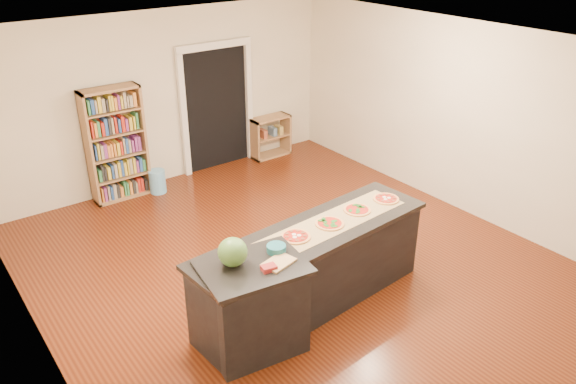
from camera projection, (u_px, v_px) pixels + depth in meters
room at (298, 167)px, 6.58m from camera, size 6.00×7.00×2.80m
doorway at (216, 101)px, 9.64m from camera, size 1.40×0.09×2.21m
kitchen_island at (313, 268)px, 6.31m from camera, size 2.95×0.80×0.97m
side_counter at (254, 307)px, 5.65m from camera, size 1.02×0.75×1.01m
bookshelf at (116, 144)px, 8.63m from camera, size 0.89×0.32×1.79m
low_shelf at (270, 136)px, 10.41m from camera, size 0.76×0.32×0.76m
waste_bin at (157, 181)px, 9.08m from camera, size 0.26×0.26×0.38m
kraft_paper at (313, 231)px, 6.09m from camera, size 2.59×0.65×0.00m
watermelon at (233, 252)px, 5.38m from camera, size 0.29×0.29×0.29m
cutting_board at (279, 262)px, 5.46m from camera, size 0.36×0.28×0.02m
package_red at (269, 268)px, 5.35m from camera, size 0.16×0.12×0.05m
package_teal at (276, 248)px, 5.64m from camera, size 0.20×0.20×0.07m
pizza_a at (224, 270)px, 5.40m from camera, size 0.29×0.29×0.02m
pizza_b at (264, 254)px, 5.65m from camera, size 0.30×0.30×0.02m
pizza_c at (296, 236)px, 5.97m from camera, size 0.33×0.33×0.02m
pizza_d at (330, 223)px, 6.22m from camera, size 0.34×0.34×0.02m
pizza_e at (357, 210)px, 6.51m from camera, size 0.30×0.30×0.02m
pizza_f at (386, 199)px, 6.76m from camera, size 0.32×0.32×0.02m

